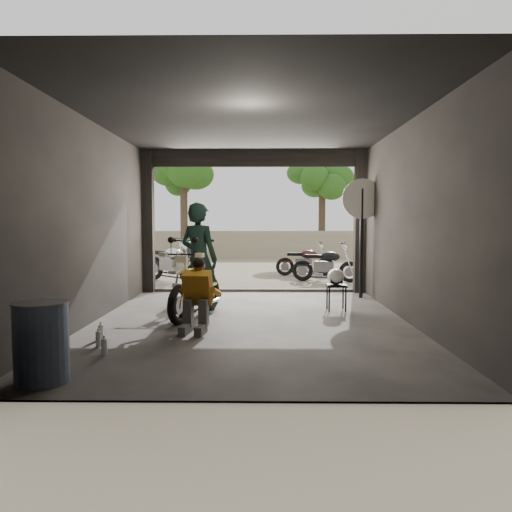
{
  "coord_description": "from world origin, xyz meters",
  "views": [
    {
      "loc": [
        0.19,
        -7.84,
        1.62
      ],
      "look_at": [
        0.08,
        0.6,
        1.03
      ],
      "focal_mm": 35.0,
      "sensor_mm": 36.0,
      "label": 1
    }
  ],
  "objects_px": {
    "oil_drum": "(41,344)",
    "stool": "(336,288)",
    "outside_bike_a": "(171,259)",
    "helmet": "(336,277)",
    "mechanic": "(196,297)",
    "main_bike": "(196,284)",
    "outside_bike_b": "(305,259)",
    "left_bike": "(196,269)",
    "rider": "(199,259)",
    "outside_bike_c": "(326,262)",
    "sign_post": "(362,218)"
  },
  "relations": [
    {
      "from": "outside_bike_a",
      "to": "mechanic",
      "type": "height_order",
      "value": "outside_bike_a"
    },
    {
      "from": "left_bike",
      "to": "outside_bike_c",
      "type": "xyz_separation_m",
      "value": [
        3.06,
        3.15,
        -0.1
      ]
    },
    {
      "from": "left_bike",
      "to": "outside_bike_c",
      "type": "height_order",
      "value": "left_bike"
    },
    {
      "from": "left_bike",
      "to": "outside_bike_b",
      "type": "relative_size",
      "value": 1.26
    },
    {
      "from": "mechanic",
      "to": "left_bike",
      "type": "bearing_deg",
      "value": 104.99
    },
    {
      "from": "main_bike",
      "to": "left_bike",
      "type": "bearing_deg",
      "value": 114.14
    },
    {
      "from": "mechanic",
      "to": "helmet",
      "type": "relative_size",
      "value": 3.31
    },
    {
      "from": "main_bike",
      "to": "stool",
      "type": "height_order",
      "value": "main_bike"
    },
    {
      "from": "main_bike",
      "to": "outside_bike_a",
      "type": "xyz_separation_m",
      "value": [
        -1.34,
        5.01,
        0.04
      ]
    },
    {
      "from": "stool",
      "to": "sign_post",
      "type": "bearing_deg",
      "value": 63.39
    },
    {
      "from": "stool",
      "to": "main_bike",
      "type": "bearing_deg",
      "value": -165.38
    },
    {
      "from": "mechanic",
      "to": "oil_drum",
      "type": "xyz_separation_m",
      "value": [
        -1.23,
        -2.29,
        -0.11
      ]
    },
    {
      "from": "outside_bike_a",
      "to": "helmet",
      "type": "xyz_separation_m",
      "value": [
        3.78,
        -4.38,
        0.02
      ]
    },
    {
      "from": "outside_bike_a",
      "to": "sign_post",
      "type": "bearing_deg",
      "value": -79.58
    },
    {
      "from": "oil_drum",
      "to": "helmet",
      "type": "bearing_deg",
      "value": 49.14
    },
    {
      "from": "outside_bike_a",
      "to": "oil_drum",
      "type": "relative_size",
      "value": 2.2
    },
    {
      "from": "outside_bike_b",
      "to": "stool",
      "type": "height_order",
      "value": "outside_bike_b"
    },
    {
      "from": "main_bike",
      "to": "helmet",
      "type": "xyz_separation_m",
      "value": [
        2.44,
        0.62,
        0.06
      ]
    },
    {
      "from": "outside_bike_a",
      "to": "sign_post",
      "type": "distance_m",
      "value": 5.48
    },
    {
      "from": "mechanic",
      "to": "sign_post",
      "type": "xyz_separation_m",
      "value": [
        3.03,
        3.25,
        1.17
      ]
    },
    {
      "from": "helmet",
      "to": "oil_drum",
      "type": "distance_m",
      "value": 5.37
    },
    {
      "from": "outside_bike_c",
      "to": "stool",
      "type": "relative_size",
      "value": 3.26
    },
    {
      "from": "outside_bike_a",
      "to": "outside_bike_b",
      "type": "relative_size",
      "value": 1.19
    },
    {
      "from": "oil_drum",
      "to": "stool",
      "type": "bearing_deg",
      "value": 49.14
    },
    {
      "from": "outside_bike_a",
      "to": "helmet",
      "type": "height_order",
      "value": "outside_bike_a"
    },
    {
      "from": "main_bike",
      "to": "stool",
      "type": "xyz_separation_m",
      "value": [
        2.45,
        0.64,
        -0.15
      ]
    },
    {
      "from": "main_bike",
      "to": "outside_bike_a",
      "type": "distance_m",
      "value": 5.18
    },
    {
      "from": "main_bike",
      "to": "outside_bike_c",
      "type": "distance_m",
      "value": 5.75
    },
    {
      "from": "left_bike",
      "to": "oil_drum",
      "type": "bearing_deg",
      "value": -99.64
    },
    {
      "from": "outside_bike_b",
      "to": "outside_bike_a",
      "type": "bearing_deg",
      "value": 112.99
    },
    {
      "from": "stool",
      "to": "outside_bike_a",
      "type": "bearing_deg",
      "value": 130.96
    },
    {
      "from": "outside_bike_b",
      "to": "rider",
      "type": "distance_m",
      "value": 6.71
    },
    {
      "from": "left_bike",
      "to": "rider",
      "type": "xyz_separation_m",
      "value": [
        0.26,
        -1.61,
        0.33
      ]
    },
    {
      "from": "stool",
      "to": "helmet",
      "type": "relative_size",
      "value": 1.55
    },
    {
      "from": "left_bike",
      "to": "oil_drum",
      "type": "distance_m",
      "value": 5.37
    },
    {
      "from": "mechanic",
      "to": "sign_post",
      "type": "distance_m",
      "value": 4.59
    },
    {
      "from": "outside_bike_a",
      "to": "outside_bike_b",
      "type": "xyz_separation_m",
      "value": [
        3.73,
        1.51,
        -0.1
      ]
    },
    {
      "from": "left_bike",
      "to": "sign_post",
      "type": "distance_m",
      "value": 3.59
    },
    {
      "from": "rider",
      "to": "helmet",
      "type": "bearing_deg",
      "value": -144.03
    },
    {
      "from": "mechanic",
      "to": "helmet",
      "type": "bearing_deg",
      "value": 45.42
    },
    {
      "from": "outside_bike_c",
      "to": "sign_post",
      "type": "distance_m",
      "value": 3.15
    },
    {
      "from": "outside_bike_a",
      "to": "rider",
      "type": "bearing_deg",
      "value": -120.84
    },
    {
      "from": "stool",
      "to": "outside_bike_c",
      "type": "bearing_deg",
      "value": 85.19
    },
    {
      "from": "left_bike",
      "to": "mechanic",
      "type": "xyz_separation_m",
      "value": [
        0.39,
        -3.01,
        -0.12
      ]
    },
    {
      "from": "outside_bike_c",
      "to": "main_bike",
      "type": "bearing_deg",
      "value": 165.86
    },
    {
      "from": "main_bike",
      "to": "mechanic",
      "type": "distance_m",
      "value": 1.16
    },
    {
      "from": "outside_bike_b",
      "to": "stool",
      "type": "distance_m",
      "value": 5.88
    },
    {
      "from": "rider",
      "to": "sign_post",
      "type": "xyz_separation_m",
      "value": [
        3.16,
        1.85,
        0.73
      ]
    },
    {
      "from": "main_bike",
      "to": "helmet",
      "type": "relative_size",
      "value": 5.41
    },
    {
      "from": "main_bike",
      "to": "stool",
      "type": "distance_m",
      "value": 2.54
    }
  ]
}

